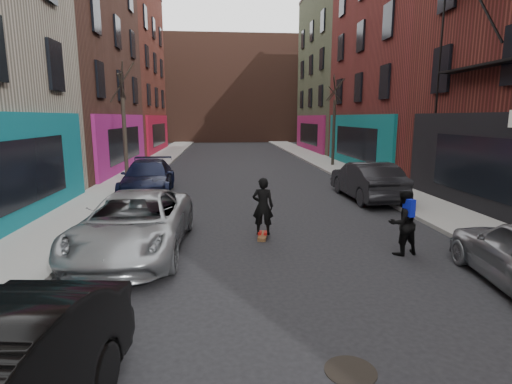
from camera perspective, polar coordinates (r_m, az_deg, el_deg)
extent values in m
cube|color=gray|center=(33.17, -13.43, 4.69)|extent=(2.50, 84.00, 0.13)
cube|color=gray|center=(33.70, 8.17, 4.97)|extent=(2.50, 84.00, 0.13)
cube|color=#47281E|center=(58.78, -3.75, 14.21)|extent=(40.00, 10.00, 14.00)
imported|color=gray|center=(10.41, -16.97, -4.33)|extent=(2.60, 5.40, 1.48)
imported|color=black|center=(18.04, -15.17, 1.99)|extent=(2.38, 5.24, 1.49)
imported|color=black|center=(17.03, 15.53, 1.60)|extent=(1.76, 4.77, 1.56)
cube|color=brown|center=(11.31, 0.97, -6.30)|extent=(0.37, 0.83, 0.10)
imported|color=black|center=(11.09, 0.99, -2.05)|extent=(0.65, 0.49, 1.62)
imported|color=black|center=(10.42, 20.23, -4.17)|extent=(0.90, 0.77, 1.60)
cube|color=#0D18B7|center=(10.19, 21.01, -2.08)|extent=(0.21, 0.32, 0.42)
cylinder|color=black|center=(5.98, 13.36, -23.62)|extent=(0.82, 0.82, 0.01)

